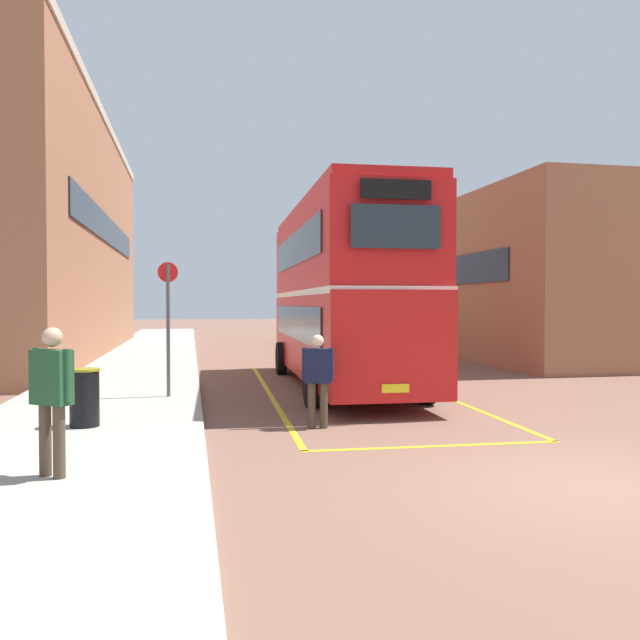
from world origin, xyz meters
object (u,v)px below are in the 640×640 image
Objects in this scene: pedestrian_boarding at (318,374)px; bus_stop_sign at (168,317)px; double_decker_bus at (341,291)px; single_deck_bus at (328,313)px; pedestrian_waiting_far at (52,390)px; litter_bin at (85,397)px.

bus_stop_sign is at bearing 127.78° from pedestrian_boarding.
double_decker_bus is 6.25× the size of pedestrian_boarding.
pedestrian_boarding is at bearing -107.64° from double_decker_bus.
double_decker_bus is 19.00m from single_deck_bus.
pedestrian_boarding is at bearing 37.86° from pedestrian_waiting_far.
pedestrian_boarding reaches higher than litter_bin.
bus_stop_sign is (-2.67, 3.44, 0.96)m from pedestrian_boarding.
pedestrian_boarding is 3.94m from litter_bin.
single_deck_bus is 9.90× the size of litter_bin.
pedestrian_waiting_far is 1.83× the size of litter_bin.
double_decker_bus is at bearing 23.41° from bus_stop_sign.
pedestrian_waiting_far reaches higher than litter_bin.
pedestrian_boarding is 4.46m from bus_stop_sign.
bus_stop_sign reaches higher than litter_bin.
bus_stop_sign is at bearing 68.68° from litter_bin.
single_deck_bus is 24.56m from pedestrian_boarding.
single_deck_bus reaches higher than pedestrian_boarding.
single_deck_bus is at bearing 71.19° from pedestrian_waiting_far.
bus_stop_sign is (-8.04, -20.51, 0.26)m from single_deck_bus.
litter_bin is 0.33× the size of bus_stop_sign.
double_decker_bus is at bearing 56.47° from pedestrian_waiting_far.
double_decker_bus is 5.81m from pedestrian_boarding.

